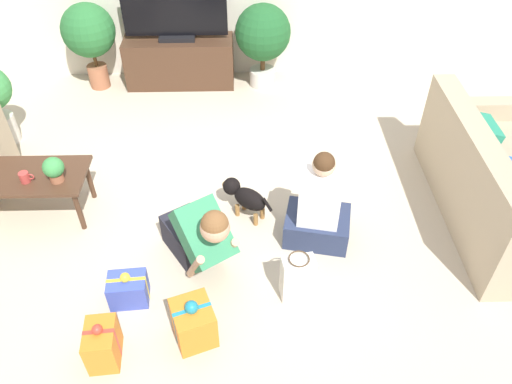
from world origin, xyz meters
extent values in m
plane|color=beige|center=(0.00, 0.00, 0.00)|extent=(16.00, 16.00, 0.00)
cube|color=tan|center=(2.44, -0.01, 0.22)|extent=(0.92, 1.90, 0.43)
cube|color=tan|center=(2.08, -0.01, 0.64)|extent=(0.20, 1.90, 0.42)
cube|color=tan|center=(2.44, 0.86, 0.31)|extent=(0.92, 0.16, 0.61)
cube|color=#3366AD|center=(2.29, -0.32, 0.59)|extent=(0.18, 0.34, 0.32)
cube|color=#288E6B|center=(2.29, 0.30, 0.59)|extent=(0.18, 0.34, 0.32)
cube|color=#472D1E|center=(-1.57, 0.09, 0.42)|extent=(0.98, 0.52, 0.03)
cylinder|color=#472D1E|center=(-1.14, -0.11, 0.20)|extent=(0.04, 0.04, 0.41)
cylinder|color=#472D1E|center=(-1.14, 0.29, 0.20)|extent=(0.04, 0.04, 0.41)
cube|color=#472D1E|center=(-0.51, 2.35, 0.28)|extent=(1.27, 0.42, 0.57)
cube|color=black|center=(-0.51, 2.35, 0.59)|extent=(0.41, 0.20, 0.05)
cube|color=black|center=(-0.51, 2.35, 0.90)|extent=(1.17, 0.03, 0.57)
cylinder|color=#A36042|center=(-1.50, 2.30, 0.14)|extent=(0.23, 0.23, 0.27)
cylinder|color=brown|center=(-1.50, 2.30, 0.36)|extent=(0.04, 0.04, 0.18)
sphere|color=#286B33|center=(-1.50, 2.30, 0.71)|extent=(0.60, 0.60, 0.60)
cylinder|color=beige|center=(0.47, 2.30, 0.10)|extent=(0.31, 0.31, 0.20)
cylinder|color=brown|center=(0.47, 2.30, 0.29)|extent=(0.06, 0.06, 0.19)
sphere|color=#1E5628|center=(0.47, 2.30, 0.66)|extent=(0.64, 0.64, 0.64)
cylinder|color=beige|center=(-2.24, 1.20, 0.15)|extent=(0.27, 0.27, 0.30)
cube|color=#23232D|center=(-0.21, -0.38, 0.14)|extent=(0.48, 0.53, 0.28)
cube|color=#338456|center=(-0.06, -0.62, 0.43)|extent=(0.54, 0.59, 0.46)
sphere|color=tan|center=(0.04, -0.77, 0.65)|extent=(0.21, 0.21, 0.21)
sphere|color=brown|center=(0.04, -0.77, 0.69)|extent=(0.19, 0.19, 0.19)
cylinder|color=tan|center=(-0.13, -0.78, 0.25)|extent=(0.20, 0.26, 0.40)
cylinder|color=tan|center=(0.12, -0.62, 0.25)|extent=(0.20, 0.26, 0.40)
cube|color=#283351|center=(0.84, -0.26, 0.12)|extent=(0.59, 0.50, 0.24)
cube|color=white|center=(0.83, -0.31, 0.49)|extent=(0.35, 0.26, 0.49)
sphere|color=beige|center=(0.83, -0.31, 0.81)|extent=(0.17, 0.17, 0.17)
sphere|color=#472D19|center=(0.83, -0.31, 0.84)|extent=(0.16, 0.16, 0.16)
cylinder|color=beige|center=(0.99, -0.14, 0.41)|extent=(0.11, 0.27, 0.06)
cylinder|color=beige|center=(0.74, -0.09, 0.41)|extent=(0.11, 0.27, 0.06)
ellipsoid|color=black|center=(0.28, -0.01, 0.21)|extent=(0.35, 0.32, 0.18)
sphere|color=black|center=(0.13, 0.11, 0.25)|extent=(0.15, 0.15, 0.15)
sphere|color=olive|center=(0.08, 0.15, 0.24)|extent=(0.07, 0.07, 0.07)
cylinder|color=black|center=(0.43, -0.12, 0.24)|extent=(0.10, 0.08, 0.12)
cylinder|color=olive|center=(0.24, 0.09, 0.06)|extent=(0.04, 0.04, 0.12)
cylinder|color=olive|center=(0.17, 0.01, 0.06)|extent=(0.04, 0.04, 0.12)
cylinder|color=olive|center=(0.39, -0.03, 0.06)|extent=(0.04, 0.04, 0.12)
cylinder|color=olive|center=(0.33, -0.11, 0.06)|extent=(0.04, 0.04, 0.12)
cube|color=orange|center=(-0.12, -1.19, 0.16)|extent=(0.35, 0.36, 0.31)
cube|color=teal|center=(-0.12, -1.19, 0.16)|extent=(0.26, 0.12, 0.31)
sphere|color=teal|center=(-0.12, -1.19, 0.34)|extent=(0.09, 0.09, 0.09)
cube|color=#3D51BC|center=(-0.62, -0.87, 0.12)|extent=(0.29, 0.23, 0.23)
cube|color=yellow|center=(-0.62, -0.87, 0.12)|extent=(0.28, 0.05, 0.23)
sphere|color=yellow|center=(-0.62, -0.87, 0.26)|extent=(0.07, 0.07, 0.07)
cube|color=orange|center=(-0.71, -1.34, 0.15)|extent=(0.22, 0.29, 0.30)
cube|color=red|center=(-0.71, -1.34, 0.15)|extent=(0.20, 0.05, 0.30)
sphere|color=red|center=(-0.71, -1.34, 0.32)|extent=(0.07, 0.07, 0.07)
cube|color=white|center=(0.62, -0.86, 0.20)|extent=(0.25, 0.17, 0.39)
torus|color=#4C3823|center=(0.62, -0.86, 0.41)|extent=(0.17, 0.17, 0.01)
cylinder|color=#B23D38|center=(-1.54, 0.00, 0.48)|extent=(0.08, 0.08, 0.09)
torus|color=#B23D38|center=(-1.49, 0.00, 0.49)|extent=(0.06, 0.01, 0.06)
cylinder|color=#A36042|center=(-1.29, 0.01, 0.47)|extent=(0.11, 0.11, 0.07)
sphere|color=#3D8E47|center=(-1.29, 0.01, 0.58)|extent=(0.17, 0.17, 0.17)
camera|label=1|loc=(0.26, -3.14, 3.09)|focal=35.00mm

